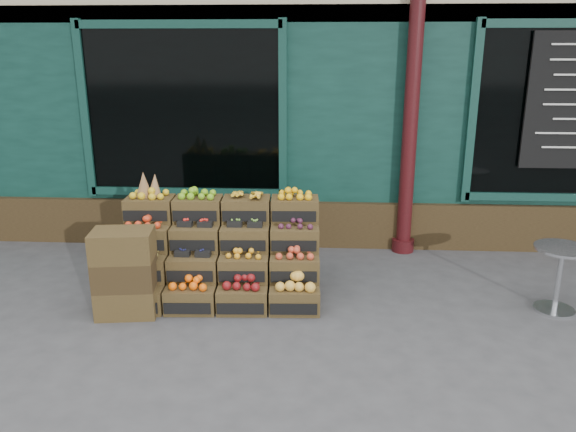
{
  "coord_description": "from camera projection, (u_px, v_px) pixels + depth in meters",
  "views": [
    {
      "loc": [
        0.13,
        -4.82,
        2.53
      ],
      "look_at": [
        -0.2,
        0.7,
        0.85
      ],
      "focal_mm": 35.0,
      "sensor_mm": 36.0,
      "label": 1
    }
  ],
  "objects": [
    {
      "name": "ground",
      "position": [
        305.0,
        323.0,
        5.35
      ],
      "size": [
        60.0,
        60.0,
        0.0
      ],
      "primitive_type": "plane",
      "color": "#3F3F41",
      "rests_on": "ground"
    },
    {
      "name": "shopkeeper",
      "position": [
        189.0,
        165.0,
        8.0
      ],
      "size": [
        0.68,
        0.46,
        1.81
      ],
      "primitive_type": "imported",
      "rotation": [
        0.0,
        0.0,
        3.18
      ],
      "color": "#154C28",
      "rests_on": "ground"
    },
    {
      "name": "crate_display",
      "position": [
        221.0,
        258.0,
        5.9
      ],
      "size": [
        2.08,
        1.08,
        1.28
      ],
      "rotation": [
        0.0,
        0.0,
        0.05
      ],
      "color": "#45361B",
      "rests_on": "ground"
    },
    {
      "name": "shop_facade",
      "position": [
        315.0,
        54.0,
        9.53
      ],
      "size": [
        12.0,
        6.24,
        4.8
      ],
      "color": "#0F332B",
      "rests_on": "ground"
    },
    {
      "name": "spare_crates",
      "position": [
        125.0,
        273.0,
        5.42
      ],
      "size": [
        0.62,
        0.47,
        0.86
      ],
      "rotation": [
        0.0,
        0.0,
        0.13
      ],
      "color": "#45361B",
      "rests_on": "ground"
    },
    {
      "name": "bistro_table",
      "position": [
        560.0,
        272.0,
        5.47
      ],
      "size": [
        0.53,
        0.53,
        0.67
      ],
      "rotation": [
        0.0,
        0.0,
        -0.23
      ],
      "color": "silver",
      "rests_on": "ground"
    }
  ]
}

